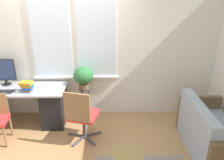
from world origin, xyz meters
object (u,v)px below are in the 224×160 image
object	(u,v)px
office_chair_swivel	(81,115)
potted_plant	(83,76)
couch_loveseat	(211,136)
book_stack	(27,86)
folding_stool	(128,156)
keyboard	(0,92)
monitor	(4,71)
mouse	(17,92)
plant_stand	(84,94)

from	to	relation	value
office_chair_swivel	potted_plant	world-z (taller)	potted_plant
potted_plant	couch_loveseat	bearing A→B (deg)	-26.89
office_chair_swivel	book_stack	bearing A→B (deg)	-8.12
book_stack	office_chair_swivel	world-z (taller)	office_chair_swivel
folding_stool	keyboard	bearing A→B (deg)	150.94
keyboard	potted_plant	bearing A→B (deg)	13.08
monitor	mouse	world-z (taller)	monitor
mouse	office_chair_swivel	distance (m)	1.27
plant_stand	potted_plant	size ratio (longest dim) A/B	1.48
monitor	book_stack	world-z (taller)	monitor
keyboard	folding_stool	size ratio (longest dim) A/B	1.07
potted_plant	plant_stand	bearing A→B (deg)	90.00
mouse	folding_stool	size ratio (longest dim) A/B	0.18
book_stack	folding_stool	size ratio (longest dim) A/B	0.59
mouse	book_stack	bearing A→B (deg)	13.52
mouse	potted_plant	bearing A→B (deg)	17.17
office_chair_swivel	folding_stool	size ratio (longest dim) A/B	2.40
keyboard	couch_loveseat	bearing A→B (deg)	-11.52
keyboard	mouse	world-z (taller)	mouse
office_chair_swivel	folding_stool	xyz separation A→B (m)	(0.72, -0.83, -0.15)
book_stack	potted_plant	bearing A→B (deg)	17.77
book_stack	plant_stand	distance (m)	1.08
mouse	book_stack	xyz separation A→B (m)	(0.17, 0.04, 0.09)
keyboard	monitor	bearing A→B (deg)	95.19
keyboard	couch_loveseat	distance (m)	3.68
monitor	office_chair_swivel	xyz separation A→B (m)	(1.52, -0.75, -0.51)
potted_plant	book_stack	bearing A→B (deg)	-162.23
folding_stool	mouse	bearing A→B (deg)	147.41
mouse	folding_stool	xyz separation A→B (m)	(1.90, -1.21, -0.40)
mouse	couch_loveseat	bearing A→B (deg)	-12.34
couch_loveseat	potted_plant	world-z (taller)	potted_plant
monitor	keyboard	xyz separation A→B (m)	(0.03, -0.34, -0.26)
keyboard	folding_stool	world-z (taller)	keyboard
monitor	keyboard	distance (m)	0.44
monitor	plant_stand	world-z (taller)	monitor
book_stack	folding_stool	xyz separation A→B (m)	(1.73, -1.25, -0.49)
couch_loveseat	potted_plant	bearing A→B (deg)	63.11
couch_loveseat	keyboard	bearing A→B (deg)	78.48
office_chair_swivel	plant_stand	bearing A→B (deg)	-73.33
mouse	keyboard	bearing A→B (deg)	177.16
plant_stand	folding_stool	size ratio (longest dim) A/B	1.61
potted_plant	folding_stool	size ratio (longest dim) A/B	1.08
plant_stand	folding_stool	world-z (taller)	plant_stand
monitor	couch_loveseat	xyz separation A→B (m)	(3.61, -1.07, -0.72)
monitor	mouse	bearing A→B (deg)	-46.22
mouse	office_chair_swivel	bearing A→B (deg)	-18.20
mouse	potted_plant	xyz separation A→B (m)	(1.15, 0.36, 0.15)
couch_loveseat	monitor	bearing A→B (deg)	73.43
book_stack	couch_loveseat	distance (m)	3.24
mouse	potted_plant	world-z (taller)	potted_plant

